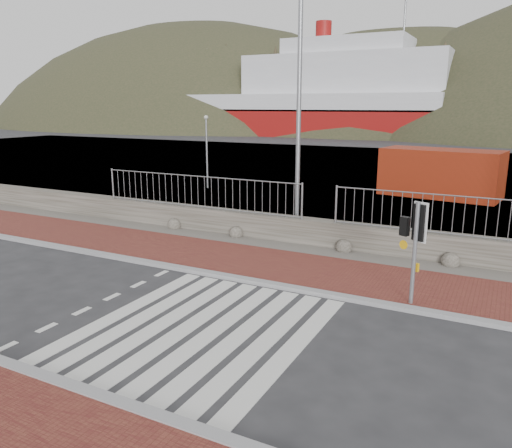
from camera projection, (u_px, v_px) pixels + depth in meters
The scene contains 15 objects.
ground at pixel (201, 329), 10.74m from camera, with size 220.00×220.00×0.00m, color #28282B.
sidewalk_far at pixel (286, 268), 14.63m from camera, with size 40.00×3.00×0.08m, color brown.
kerb_near at pixel (100, 397), 8.14m from camera, with size 40.00×0.25×0.12m, color gray.
kerb_far at pixel (263, 283), 13.33m from camera, with size 40.00×0.25×0.12m, color gray.
zebra_crossing at pixel (201, 328), 10.74m from camera, with size 4.62×5.60×0.01m.
gravel_strip at pixel (311, 251), 16.36m from camera, with size 40.00×1.50×0.06m, color #59544C.
stone_wall at pixel (319, 233), 16.95m from camera, with size 40.00×0.60×0.90m, color #48443B.
railing at pixel (319, 194), 16.50m from camera, with size 18.07×0.07×1.22m.
quay at pixel (421, 174), 34.88m from camera, with size 120.00×40.00×0.50m, color #4C4C4F.
water at pixel (466, 142), 65.16m from camera, with size 220.00×50.00×0.05m, color #3F4C54.
ferry at pixel (306, 100), 79.18m from camera, with size 50.00×16.00×20.00m.
hills_backdrop at pixel (507, 264), 89.16m from camera, with size 254.00×90.00×100.00m.
traffic_signal_far at pixel (415, 231), 11.55m from camera, with size 0.62×0.42×2.54m.
streetlight at pixel (303, 93), 17.02m from camera, with size 1.92×0.25×9.04m.
shipping_container at pixel (440, 173), 25.95m from camera, with size 5.91×2.46×2.46m, color maroon.
Camera 1 is at (5.58, -8.29, 4.70)m, focal length 35.00 mm.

